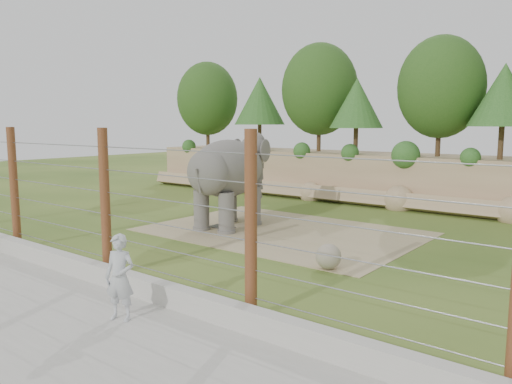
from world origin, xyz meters
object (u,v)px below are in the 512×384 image
Objects in this scene: elephant at (228,182)px; barrier_fence at (105,203)px; stone_ball at (329,257)px; zookeeper at (120,277)px.

elephant is 0.22× the size of barrier_fence.
zookeeper is (-1.57, -5.89, 0.54)m from stone_ball.
elephant is at bearing 103.84° from barrier_fence.
barrier_fence is 3.49m from zookeeper.
zookeeper is (4.54, -8.54, -0.90)m from elephant.
elephant is 2.47× the size of zookeeper.
elephant is 9.72m from zookeeper.
elephant is 6.82m from stone_ball.
zookeeper is at bearing -30.64° from barrier_fence.
elephant is 6.23× the size of stone_ball.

